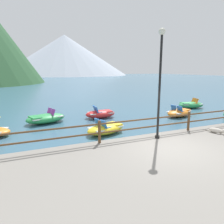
# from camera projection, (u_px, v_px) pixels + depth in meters

# --- Properties ---
(ground_plane) EXTENTS (200.00, 200.00, 0.00)m
(ground_plane) POSITION_uv_depth(u_px,v_px,m) (49.00, 86.00, 44.31)
(ground_plane) COLOR #38607A
(promenade_dock) EXTENTS (28.00, 8.00, 0.40)m
(promenade_dock) POSITION_uv_depth(u_px,v_px,m) (216.00, 178.00, 6.25)
(promenade_dock) COLOR gray
(promenade_dock) RESTS_ON ground
(dock_railing) EXTENTS (23.92, 0.12, 0.95)m
(dock_railing) POSITION_uv_depth(u_px,v_px,m) (148.00, 124.00, 9.47)
(dock_railing) COLOR brown
(dock_railing) RESTS_ON promenade_dock
(lamp_post) EXTENTS (0.28, 0.28, 4.66)m
(lamp_post) POSITION_uv_depth(u_px,v_px,m) (160.00, 75.00, 8.70)
(lamp_post) COLOR black
(lamp_post) RESTS_ON promenade_dock
(dog_resting) EXTENTS (0.52, 1.04, 0.26)m
(dog_resting) POSITION_uv_depth(u_px,v_px,m) (217.00, 131.00, 9.97)
(dog_resting) COLOR beige
(dog_resting) RESTS_ON promenade_dock
(pedal_boat_0) EXTENTS (2.84, 2.07, 0.91)m
(pedal_boat_0) POSITION_uv_depth(u_px,v_px,m) (46.00, 118.00, 13.43)
(pedal_boat_0) COLOR green
(pedal_boat_0) RESTS_ON ground
(pedal_boat_1) EXTENTS (2.54, 1.70, 0.89)m
(pedal_boat_1) POSITION_uv_depth(u_px,v_px,m) (191.00, 105.00, 18.62)
(pedal_boat_1) COLOR green
(pedal_boat_1) RESTS_ON ground
(pedal_boat_2) EXTENTS (2.18, 1.21, 0.88)m
(pedal_boat_2) POSITION_uv_depth(u_px,v_px,m) (100.00, 114.00, 14.86)
(pedal_boat_2) COLOR red
(pedal_boat_2) RESTS_ON ground
(pedal_boat_4) EXTENTS (2.55, 1.86, 0.86)m
(pedal_boat_4) POSITION_uv_depth(u_px,v_px,m) (106.00, 128.00, 11.22)
(pedal_boat_4) COLOR yellow
(pedal_boat_4) RESTS_ON ground
(pedal_boat_5) EXTENTS (2.56, 1.88, 0.87)m
(pedal_boat_5) POSITION_uv_depth(u_px,v_px,m) (179.00, 112.00, 15.34)
(pedal_boat_5) COLOR orange
(pedal_boat_5) RESTS_ON ground
(distant_peak) EXTENTS (75.05, 75.05, 23.92)m
(distant_peak) POSITION_uv_depth(u_px,v_px,m) (65.00, 55.00, 126.44)
(distant_peak) COLOR #A8B2C1
(distant_peak) RESTS_ON ground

